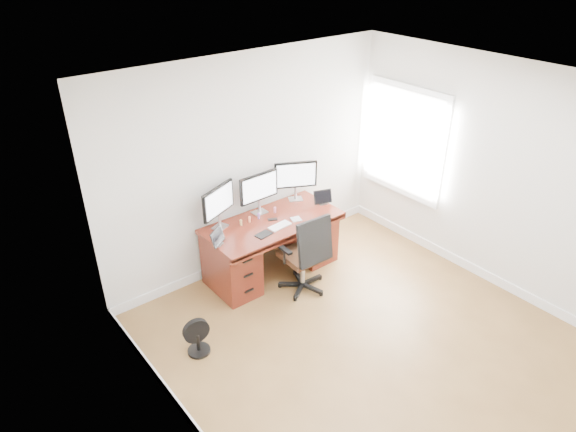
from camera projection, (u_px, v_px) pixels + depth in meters
ground at (377, 350)px, 5.37m from camera, size 4.50×4.50×0.00m
back_wall at (250, 164)px, 6.25m from camera, size 4.00×0.10×2.70m
right_wall at (500, 179)px, 5.87m from camera, size 0.10×4.50×2.70m
desk at (272, 244)px, 6.43m from camera, size 1.70×0.80×0.75m
office_chair at (305, 266)px, 6.11m from camera, size 0.60×0.58×1.04m
floor_fan at (198, 337)px, 5.25m from camera, size 0.28×0.24×0.41m
monitor_left at (218, 202)px, 5.94m from camera, size 0.52×0.24×0.53m
monitor_center at (259, 189)px, 6.25m from camera, size 0.55×0.14×0.53m
monitor_right at (296, 176)px, 6.57m from camera, size 0.50×0.29×0.53m
tablet_left at (218, 238)px, 5.72m from camera, size 0.24×0.18×0.19m
tablet_right at (323, 198)px, 6.58m from camera, size 0.25×0.14×0.19m
keyboard at (280, 226)px, 6.12m from camera, size 0.30×0.15×0.01m
trackpad at (296, 219)px, 6.26m from camera, size 0.15×0.15×0.01m
drawing_tablet at (264, 235)px, 5.95m from camera, size 0.21×0.15×0.01m
phone at (272, 219)px, 6.26m from camera, size 0.13×0.10×0.01m
figurine_yellow at (241, 222)px, 6.12m from camera, size 0.03×0.03×0.08m
figurine_orange at (249, 219)px, 6.19m from camera, size 0.03×0.03×0.08m
figurine_purple at (259, 215)px, 6.26m from camera, size 0.03×0.03×0.08m
figurine_pink at (275, 209)px, 6.40m from camera, size 0.03×0.03×0.08m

